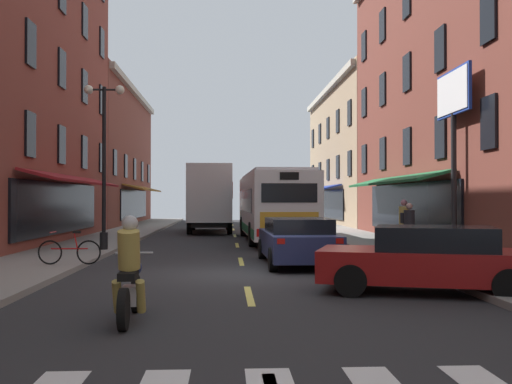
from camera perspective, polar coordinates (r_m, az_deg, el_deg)
ground_plane at (r=15.45m, az=-1.16°, el=-8.00°), size 34.80×80.00×0.10m
lane_centre_dashes at (r=15.20m, az=-1.13°, el=-7.92°), size 0.14×73.90×0.01m
sidewalk_left at (r=16.36m, az=-22.46°, el=-7.11°), size 3.00×80.00×0.14m
sidewalk_right at (r=16.69m, az=19.69°, el=-7.00°), size 3.00×80.00×0.14m
billboard_sign at (r=20.88m, az=18.38°, el=7.03°), size 0.40×2.74×6.06m
transit_bus at (r=27.40m, az=1.65°, el=-1.27°), size 2.84×11.52×3.12m
box_truck at (r=34.59m, az=-4.41°, el=-0.62°), size 2.58×7.98×3.80m
sedan_near at (r=17.53m, az=3.97°, el=-4.65°), size 2.08×4.82×1.36m
sedan_mid at (r=46.39m, az=-4.16°, el=-2.18°), size 2.01×4.44×1.40m
sedan_far at (r=12.71m, az=16.18°, el=-6.17°), size 4.66×3.07×1.36m
motorcycle_rider at (r=9.63m, az=-11.98°, el=-7.86°), size 0.62×2.07×1.66m
bicycle_near at (r=17.03m, az=-17.41°, el=-5.42°), size 1.71×0.48×0.91m
pedestrian_near at (r=20.59m, az=14.42°, el=-3.19°), size 0.41×0.53×1.65m
pedestrian_rear at (r=22.16m, az=13.98°, el=-2.91°), size 0.36×0.36×1.77m
street_lamp_twin at (r=21.82m, az=-14.33°, el=3.10°), size 1.42×0.32×5.83m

